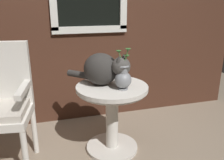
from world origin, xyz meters
TOP-DOWN VIEW (x-y plane):
  - wicker_side_table at (0.30, 0.12)m, footprint 0.61×0.61m
  - cat at (0.23, 0.17)m, footprint 0.47×0.47m
  - pewter_vase_with_ivy at (0.36, 0.02)m, footprint 0.13×0.13m

SIDE VIEW (x-z plane):
  - wicker_side_table at x=0.30m, z-range 0.12..0.72m
  - pewter_vase_with_ivy at x=0.36m, z-range 0.54..0.87m
  - cat at x=0.23m, z-range 0.61..0.88m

